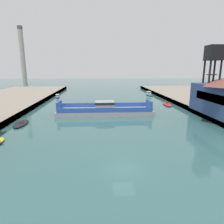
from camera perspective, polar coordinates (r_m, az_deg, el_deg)
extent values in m
plane|color=#335B5B|center=(22.68, 3.51, -16.48)|extent=(400.00, 400.00, 0.00)
cube|color=#423D38|center=(44.91, -27.85, -2.18)|extent=(0.30, 140.00, 1.25)
cube|color=#423D38|center=(47.31, 26.37, -1.33)|extent=(0.30, 140.00, 1.25)
cube|color=#939399|center=(47.87, -2.12, 0.07)|extent=(23.13, 6.81, 1.10)
cube|color=#284CA3|center=(50.91, -2.25, 2.11)|extent=(22.20, 0.13, 1.10)
cube|color=#284CA3|center=(44.37, -2.01, 0.51)|extent=(22.20, 0.13, 1.10)
cube|color=#939399|center=(47.54, -2.14, 1.93)|extent=(4.63, 3.74, 2.06)
cube|color=black|center=(47.42, -2.15, 2.74)|extent=(4.67, 3.78, 0.60)
cube|color=#284CA3|center=(49.10, 10.88, 2.14)|extent=(0.50, 4.76, 2.20)
cube|color=#284CA3|center=(48.50, -15.32, 1.78)|extent=(0.50, 4.76, 2.20)
ellipsoid|color=#237075|center=(82.56, 10.90, 5.04)|extent=(2.50, 6.67, 0.56)
cube|color=silver|center=(82.92, 10.80, 5.63)|extent=(1.53, 2.40, 1.03)
cube|color=black|center=(82.90, 10.81, 5.72)|extent=(1.57, 2.46, 0.31)
ellipsoid|color=red|center=(61.98, 15.92, 2.23)|extent=(2.68, 7.41, 0.51)
cube|color=#4C4C51|center=(61.89, 15.95, 2.69)|extent=(0.75, 0.46, 0.50)
ellipsoid|color=navy|center=(77.83, -15.76, 4.26)|extent=(2.34, 5.61, 0.38)
cube|color=silver|center=(77.34, -15.81, 4.69)|extent=(1.38, 2.04, 0.90)
cube|color=black|center=(77.33, -15.81, 4.77)|extent=(1.42, 2.10, 0.27)
ellipsoid|color=black|center=(42.95, -25.23, -3.09)|extent=(2.51, 6.31, 0.46)
cube|color=#4C4C51|center=(42.83, -25.29, -2.48)|extent=(0.80, 0.43, 0.50)
cube|color=black|center=(43.32, 28.33, 3.42)|extent=(0.08, 15.35, 1.77)
cylinder|color=black|center=(52.42, 25.17, 7.17)|extent=(0.44, 0.44, 11.58)
cylinder|color=black|center=(53.67, 27.53, 7.04)|extent=(0.44, 0.44, 11.58)
cylinder|color=black|center=(50.25, 26.53, 6.85)|extent=(0.44, 0.44, 11.58)
cylinder|color=black|center=(51.55, 28.95, 6.72)|extent=(0.44, 0.44, 11.58)
cube|color=black|center=(52.12, 26.85, 5.05)|extent=(2.50, 0.20, 0.20)
cube|color=black|center=(52.12, 26.85, 5.05)|extent=(0.20, 2.50, 0.20)
cube|color=black|center=(51.82, 27.33, 9.75)|extent=(2.50, 0.20, 0.20)
cube|color=black|center=(51.82, 27.33, 9.75)|extent=(0.20, 2.50, 0.20)
cube|color=black|center=(51.91, 27.91, 15.17)|extent=(3.25, 3.25, 3.39)
cylinder|color=#9E998E|center=(142.87, -24.88, 14.65)|extent=(2.96, 2.96, 37.14)
cylinder|color=#4C4C4C|center=(144.85, -25.57, 21.58)|extent=(3.19, 3.19, 2.00)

